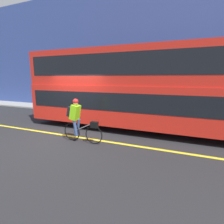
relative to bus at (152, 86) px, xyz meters
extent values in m
plane|color=#232326|center=(-3.12, -2.18, -2.01)|extent=(80.00, 80.00, 0.00)
cube|color=yellow|center=(-3.12, -2.07, -2.01)|extent=(50.00, 0.14, 0.01)
cube|color=gray|center=(-3.12, 3.09, -1.96)|extent=(60.00, 1.82, 0.10)
cube|color=#33478C|center=(-3.12, 4.15, 2.20)|extent=(60.00, 0.30, 8.43)
cylinder|color=black|center=(-3.56, 0.00, -1.48)|extent=(1.06, 0.30, 1.06)
cube|color=red|center=(0.00, 0.00, -0.83)|extent=(11.49, 2.43, 1.72)
cube|color=black|center=(0.00, 0.00, -0.63)|extent=(11.03, 2.45, 0.76)
cube|color=red|center=(0.00, 0.00, 0.81)|extent=(11.49, 2.33, 1.56)
cube|color=black|center=(0.00, 0.00, 0.88)|extent=(11.03, 2.35, 0.87)
torus|color=black|center=(-1.59, -2.45, -1.67)|extent=(0.68, 0.04, 0.68)
torus|color=black|center=(-2.53, -2.45, -1.67)|extent=(0.68, 0.04, 0.68)
cylinder|color=slate|center=(-2.06, -2.45, -1.45)|extent=(0.95, 0.03, 0.47)
cylinder|color=slate|center=(-2.42, -2.45, -1.42)|extent=(0.03, 0.03, 0.50)
cube|color=black|center=(-1.56, -2.45, -1.29)|extent=(0.26, 0.16, 0.22)
cube|color=#8CE019|center=(-2.35, -2.45, -0.90)|extent=(0.37, 0.32, 0.58)
cube|color=black|center=(-2.55, -2.45, -0.88)|extent=(0.21, 0.26, 0.38)
cylinder|color=#384C7A|center=(-2.31, -2.36, -1.47)|extent=(0.21, 0.11, 0.61)
cylinder|color=#384C7A|center=(-2.31, -2.54, -1.47)|extent=(0.19, 0.11, 0.61)
sphere|color=tan|center=(-2.31, -2.45, -0.54)|extent=(0.19, 0.19, 0.19)
sphere|color=red|center=(-2.31, -2.45, -0.50)|extent=(0.21, 0.21, 0.21)
cylinder|color=#59595B|center=(-6.29, 3.00, -0.74)|extent=(0.07, 0.07, 2.34)
cube|color=red|center=(-6.29, 2.96, 0.20)|extent=(0.36, 0.02, 0.36)
camera|label=1|loc=(1.32, -7.73, 0.36)|focal=28.00mm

